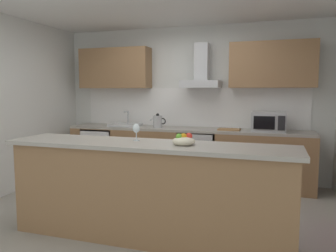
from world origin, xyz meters
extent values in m
cube|color=gray|center=(0.00, 0.00, -0.01)|extent=(5.57, 4.72, 0.02)
cube|color=silver|center=(0.00, 1.92, 1.30)|extent=(5.57, 0.12, 2.60)
cube|color=white|center=(0.00, 1.85, 1.23)|extent=(3.88, 0.02, 0.66)
cube|color=olive|center=(0.00, 1.54, 0.43)|extent=(4.02, 0.60, 0.86)
cube|color=#9E998E|center=(0.00, 1.54, 0.88)|extent=(4.02, 0.60, 0.04)
cube|color=olive|center=(0.21, -0.67, 0.48)|extent=(2.84, 0.52, 0.96)
cube|color=#9E998E|center=(0.21, -0.67, 0.98)|extent=(2.94, 0.64, 0.04)
cube|color=olive|center=(-1.34, 1.69, 1.91)|extent=(1.29, 0.32, 0.70)
cube|color=olive|center=(1.34, 1.69, 1.91)|extent=(1.29, 0.32, 0.70)
cube|color=slate|center=(0.24, 1.52, 0.46)|extent=(0.60, 0.56, 0.80)
cube|color=black|center=(0.24, 1.23, 0.40)|extent=(0.50, 0.02, 0.48)
cube|color=#B7BABC|center=(0.24, 1.23, 0.80)|extent=(0.54, 0.02, 0.09)
cylinder|color=#B7BABC|center=(0.24, 1.19, 0.64)|extent=(0.49, 0.02, 0.02)
cube|color=white|center=(-1.52, 1.52, 0.42)|extent=(0.58, 0.56, 0.85)
cube|color=silver|center=(-1.52, 1.23, 0.43)|extent=(0.55, 0.02, 0.80)
cylinder|color=#B7BABC|center=(-1.30, 1.21, 0.47)|extent=(0.02, 0.02, 0.38)
cube|color=#B7BABC|center=(1.32, 1.49, 1.05)|extent=(0.50, 0.36, 0.30)
cube|color=black|center=(1.26, 1.30, 1.05)|extent=(0.30, 0.02, 0.19)
cube|color=black|center=(1.50, 1.30, 1.05)|extent=(0.10, 0.01, 0.21)
cube|color=silver|center=(-1.08, 1.52, 0.92)|extent=(0.50, 0.40, 0.04)
cylinder|color=#B7BABC|center=(-1.08, 1.65, 1.03)|extent=(0.03, 0.03, 0.26)
cylinder|color=#B7BABC|center=(-1.08, 1.57, 1.15)|extent=(0.03, 0.16, 0.03)
cylinder|color=#B7BABC|center=(-0.46, 1.48, 1.00)|extent=(0.15, 0.15, 0.20)
sphere|color=black|center=(-0.46, 1.48, 1.11)|extent=(0.06, 0.06, 0.06)
cone|color=#B7BABC|center=(-0.56, 1.48, 1.04)|extent=(0.09, 0.04, 0.07)
torus|color=black|center=(-0.37, 1.48, 1.01)|extent=(0.11, 0.02, 0.11)
cube|color=#B7BABC|center=(0.24, 1.62, 1.62)|extent=(0.62, 0.45, 0.12)
cube|color=#B7BABC|center=(0.24, 1.67, 1.98)|extent=(0.22, 0.22, 0.60)
cylinder|color=silver|center=(0.04, -0.56, 1.00)|extent=(0.07, 0.07, 0.01)
cylinder|color=silver|center=(0.04, -0.56, 1.05)|extent=(0.01, 0.01, 0.09)
ellipsoid|color=silver|center=(0.04, -0.56, 1.13)|extent=(0.08, 0.08, 0.10)
ellipsoid|color=beige|center=(0.58, -0.68, 1.03)|extent=(0.22, 0.22, 0.09)
sphere|color=#66B233|center=(0.54, -0.70, 1.08)|extent=(0.06, 0.06, 0.06)
sphere|color=red|center=(0.63, -0.65, 1.08)|extent=(0.07, 0.07, 0.07)
sphere|color=orange|center=(0.58, -0.68, 1.08)|extent=(0.06, 0.06, 0.06)
cube|color=#9E7247|center=(0.73, 1.49, 0.91)|extent=(0.35, 0.23, 0.02)
camera|label=1|loc=(1.41, -3.72, 1.52)|focal=35.55mm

